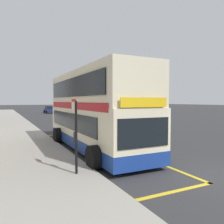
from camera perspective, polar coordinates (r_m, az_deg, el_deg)
The scene contains 6 objects.
ground_plane at distance 38.25m, azimuth -15.35°, elevation -1.44°, with size 260.00×260.00×0.00m, color #333335.
pavement_near at distance 37.57m, azimuth -25.90°, elevation -1.59°, with size 6.00×76.00×0.14m, color #A39E93.
double_decker_bus at distance 12.90m, azimuth -4.81°, elevation -0.34°, with size 3.25×10.29×4.40m.
bus_bay_markings at distance 12.99m, azimuth -4.30°, elevation -9.48°, with size 3.15×13.31×0.01m.
bus_stop_sign at distance 8.27m, azimuth -9.24°, elevation -4.46°, with size 0.09×0.51×2.70m.
parked_car_navy_behind at distance 52.87m, azimuth -15.60°, elevation 0.58°, with size 2.09×4.20×1.62m.
Camera 1 is at (-7.15, -5.47, 2.77)m, focal length 36.09 mm.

